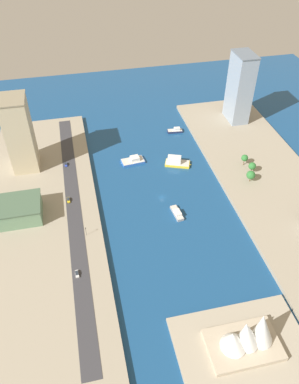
% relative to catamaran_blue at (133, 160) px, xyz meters
% --- Properties ---
extents(ground_plane, '(440.00, 440.00, 0.00)m').
position_rel_catamaran_blue_xyz_m(ground_plane, '(-11.57, 45.00, -1.50)').
color(ground_plane, navy).
extents(quay_west, '(70.00, 240.00, 2.90)m').
position_rel_catamaran_blue_xyz_m(quay_west, '(-91.02, 45.00, -0.04)').
color(quay_west, '#9E937F').
rests_on(quay_west, ground_plane).
extents(quay_east, '(70.00, 240.00, 2.90)m').
position_rel_catamaran_blue_xyz_m(quay_east, '(67.87, 45.00, -0.04)').
color(quay_east, '#9E937F').
rests_on(quay_east, ground_plane).
extents(peninsula_point, '(63.13, 44.32, 2.00)m').
position_rel_catamaran_blue_xyz_m(peninsula_point, '(-22.46, 158.18, -0.50)').
color(peninsula_point, '#A89E89').
rests_on(peninsula_point, ground_plane).
extents(road_strip, '(9.49, 228.00, 0.15)m').
position_rel_catamaran_blue_xyz_m(road_strip, '(48.64, 45.00, 1.48)').
color(road_strip, '#38383D').
rests_on(road_strip, quay_east).
extents(catamaran_blue, '(19.18, 11.25, 4.60)m').
position_rel_catamaran_blue_xyz_m(catamaran_blue, '(0.00, 0.00, 0.00)').
color(catamaran_blue, blue).
rests_on(catamaran_blue, ground_plane).
extents(ferry_yellow_fast, '(20.46, 14.74, 7.31)m').
position_rel_catamaran_blue_xyz_m(ferry_yellow_fast, '(-31.43, 10.44, 1.18)').
color(ferry_yellow_fast, yellow).
rests_on(ferry_yellow_fast, ground_plane).
extents(patrol_launch_navy, '(14.22, 6.20, 4.19)m').
position_rel_catamaran_blue_xyz_m(patrol_launch_navy, '(-43.38, -34.95, -0.08)').
color(patrol_launch_navy, '#1E284C').
rests_on(patrol_launch_navy, ground_plane).
extents(yacht_sleek_gray, '(5.91, 15.73, 3.68)m').
position_rel_catamaran_blue_xyz_m(yacht_sleek_gray, '(-17.13, 63.30, -0.07)').
color(yacht_sleek_gray, '#999EA3').
rests_on(yacht_sleek_gray, ground_plane).
extents(office_block_beige, '(18.53, 23.29, 55.23)m').
position_rel_catamaran_blue_xyz_m(office_block_beige, '(79.06, -9.34, 29.06)').
color(office_block_beige, '#C6B793').
rests_on(office_block_beige, quay_east).
extents(terminal_long_green, '(26.88, 24.08, 11.75)m').
position_rel_catamaran_blue_xyz_m(terminal_long_green, '(81.52, 46.18, 7.31)').
color(terminal_long_green, slate).
rests_on(terminal_long_green, quay_east).
extents(tower_tall_glass, '(15.44, 24.80, 58.36)m').
position_rel_catamaran_blue_xyz_m(tower_tall_glass, '(-99.97, -40.39, 30.62)').
color(tower_tall_glass, '#8C9EB2').
rests_on(tower_tall_glass, quay_west).
extents(hatchback_blue, '(1.92, 4.62, 1.60)m').
position_rel_catamaran_blue_xyz_m(hatchback_blue, '(50.80, -3.04, 2.34)').
color(hatchback_blue, black).
rests_on(hatchback_blue, road_strip).
extents(taxi_yellow_cab, '(1.98, 5.16, 1.63)m').
position_rel_catamaran_blue_xyz_m(taxi_yellow_cab, '(51.52, 37.63, 2.35)').
color(taxi_yellow_cab, black).
rests_on(taxi_yellow_cab, road_strip).
extents(van_white, '(2.08, 5.08, 1.56)m').
position_rel_catamaran_blue_xyz_m(van_white, '(50.63, 100.07, 2.33)').
color(van_white, black).
rests_on(van_white, road_strip).
extents(traffic_light_waterfront, '(0.36, 0.36, 6.50)m').
position_rel_catamaran_blue_xyz_m(traffic_light_waterfront, '(42.68, 71.53, 5.75)').
color(traffic_light_waterfront, black).
rests_on(traffic_light_waterfront, quay_east).
extents(opera_landmark, '(34.36, 22.12, 25.39)m').
position_rel_catamaran_blue_xyz_m(opera_landmark, '(-23.15, 158.18, 9.62)').
color(opera_landmark, '#BCAD93').
rests_on(opera_landmark, peninsula_point).
extents(park_tree_cluster, '(11.11, 24.99, 8.89)m').
position_rel_catamaran_blue_xyz_m(park_tree_cluster, '(-78.64, 37.36, 7.33)').
color(park_tree_cluster, brown).
rests_on(park_tree_cluster, quay_west).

